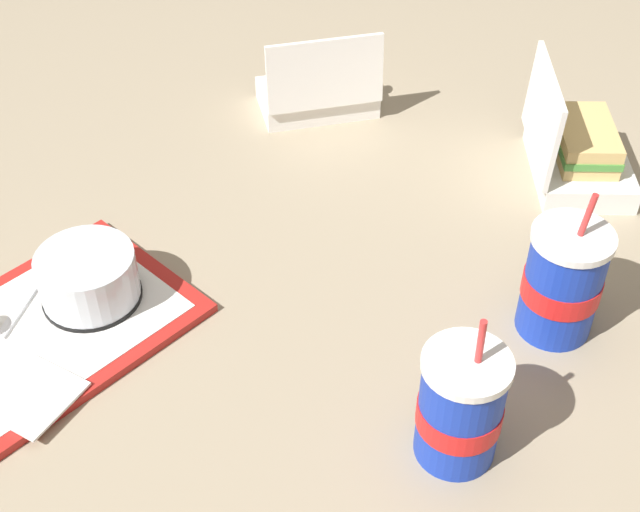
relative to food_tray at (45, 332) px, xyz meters
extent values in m
plane|color=gray|center=(0.32, -0.19, -0.01)|extent=(3.20, 3.20, 0.00)
cube|color=red|center=(0.00, 0.00, 0.00)|extent=(0.37, 0.26, 0.01)
cube|color=white|center=(0.00, 0.00, 0.01)|extent=(0.33, 0.22, 0.00)
cylinder|color=black|center=(0.08, 0.00, 0.01)|extent=(0.13, 0.13, 0.01)
cylinder|color=#BC7084|center=(0.08, 0.00, 0.04)|extent=(0.10, 0.10, 0.05)
cylinder|color=silver|center=(0.08, 0.00, 0.05)|extent=(0.13, 0.13, 0.07)
cube|color=white|center=(-0.07, -0.09, 0.01)|extent=(0.12, 0.12, 0.00)
cube|color=white|center=(0.00, 0.05, 0.01)|extent=(0.10, 0.07, 0.00)
cube|color=white|center=(0.64, 0.13, 0.01)|extent=(0.23, 0.21, 0.04)
cube|color=white|center=(0.61, 0.08, 0.09)|extent=(0.18, 0.12, 0.12)
cube|color=tan|center=(0.64, 0.13, 0.05)|extent=(0.16, 0.13, 0.03)
cylinder|color=#9E4728|center=(0.64, 0.13, 0.07)|extent=(0.14, 0.10, 0.03)
cylinder|color=yellow|center=(0.64, 0.13, 0.08)|extent=(0.11, 0.07, 0.01)
cube|color=white|center=(0.79, -0.31, 0.01)|extent=(0.25, 0.24, 0.04)
cube|color=white|center=(0.74, -0.26, 0.10)|extent=(0.16, 0.15, 0.14)
cube|color=#DBB770|center=(0.79, -0.31, 0.04)|extent=(0.16, 0.16, 0.02)
cube|color=#4C933D|center=(0.79, -0.31, 0.06)|extent=(0.17, 0.16, 0.01)
cube|color=#DBB770|center=(0.79, -0.31, 0.08)|extent=(0.16, 0.16, 0.02)
cylinder|color=#1938B7|center=(0.48, -0.47, 0.07)|extent=(0.10, 0.10, 0.15)
cylinder|color=red|center=(0.48, -0.47, 0.07)|extent=(0.10, 0.10, 0.03)
cylinder|color=white|center=(0.48, -0.47, 0.15)|extent=(0.10, 0.10, 0.01)
cylinder|color=red|center=(0.48, -0.47, 0.18)|extent=(0.01, 0.01, 0.06)
cylinder|color=#1938B7|center=(0.23, -0.49, 0.06)|extent=(0.09, 0.09, 0.14)
cylinder|color=red|center=(0.23, -0.49, 0.06)|extent=(0.10, 0.10, 0.03)
cylinder|color=white|center=(0.23, -0.49, 0.14)|extent=(0.10, 0.10, 0.01)
cylinder|color=red|center=(0.24, -0.50, 0.18)|extent=(0.01, 0.01, 0.06)
camera|label=1|loc=(-0.32, -0.81, 0.85)|focal=50.00mm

